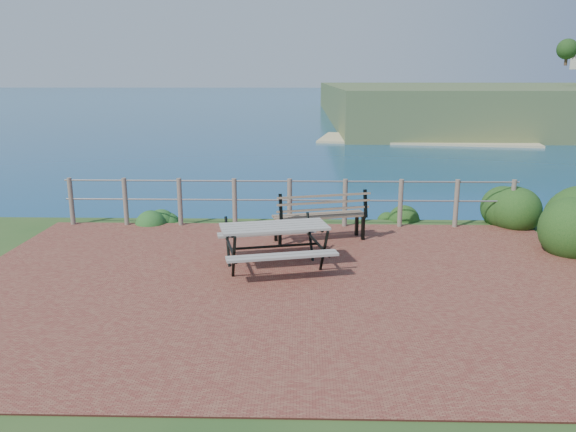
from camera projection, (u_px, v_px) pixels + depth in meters
name	position (u px, v px, depth m)	size (l,w,h in m)	color
ground	(285.00, 283.00, 8.56)	(10.00, 7.00, 0.12)	brown
ocean	(302.00, 85.00, 202.57)	(1200.00, 1200.00, 0.00)	#135875
safety_railing	(290.00, 200.00, 11.67)	(9.40, 0.10, 1.00)	#6B5B4C
picnic_table	(274.00, 242.00, 9.08)	(1.83, 1.45, 0.72)	gray
park_bench	(320.00, 208.00, 10.59)	(1.82, 0.91, 1.00)	brown
shrub_right_edge	(516.00, 226.00, 11.86)	(1.14, 1.14, 1.63)	#133F15
shrub_lip_west	(158.00, 222.00, 12.17)	(0.73, 0.73, 0.45)	#225821
shrub_lip_east	(398.00, 219.00, 12.40)	(0.71, 0.71, 0.42)	#133F15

